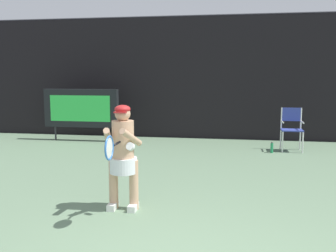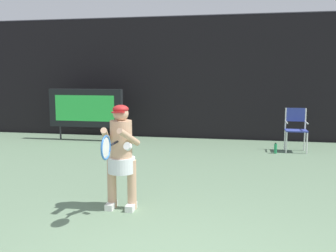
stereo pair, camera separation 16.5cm
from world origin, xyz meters
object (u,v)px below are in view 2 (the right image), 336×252
Objects in this scene: water_bottle at (276,148)px; umpire_chair at (296,127)px; scoreboard at (86,108)px; tennis_racket at (106,147)px; tennis_player at (121,153)px.

umpire_chair is at bearing 37.01° from water_bottle.
scoreboard is 6.67m from tennis_racket.
tennis_player reaches higher than umpire_chair.
tennis_racket is at bearing -64.60° from scoreboard.
scoreboard is at bearing 117.80° from tennis_player.
scoreboard reaches higher than tennis_racket.
scoreboard is at bearing 113.68° from tennis_racket.
tennis_player is 2.48× the size of tennis_racket.
scoreboard is 1.47× the size of tennis_player.
tennis_player is (-2.97, -4.85, 0.20)m from umpire_chair.
tennis_player is (-2.47, -4.47, 0.70)m from water_bottle.
tennis_player reaches higher than water_bottle.
tennis_player is at bearing -62.20° from scoreboard.
umpire_chair is (5.81, -0.53, -0.33)m from scoreboard.
scoreboard reaches higher than tennis_player.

